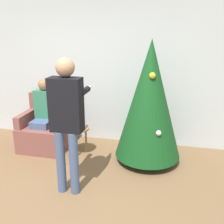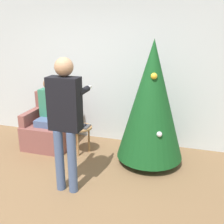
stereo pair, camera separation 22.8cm
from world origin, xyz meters
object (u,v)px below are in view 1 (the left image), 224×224
object	(u,v)px
armchair	(46,130)
person_standing	(67,115)
person_seated	(44,111)
side_stool	(78,132)
christmas_tree	(149,100)

from	to	relation	value
armchair	person_standing	xyz separation A→B (m)	(0.93, -1.17, 0.74)
armchair	person_seated	xyz separation A→B (m)	(0.00, -0.03, 0.36)
person_seated	side_stool	bearing A→B (deg)	-8.86
side_stool	person_seated	bearing A→B (deg)	171.14
armchair	person_seated	distance (m)	0.36
armchair	person_seated	bearing A→B (deg)	-90.00
christmas_tree	side_stool	distance (m)	1.36
armchair	person_seated	world-z (taller)	person_seated
christmas_tree	side_stool	size ratio (longest dim) A/B	4.03
armchair	person_standing	world-z (taller)	person_standing
person_standing	christmas_tree	bearing A→B (deg)	48.68
person_seated	armchair	bearing A→B (deg)	90.00
side_stool	armchair	bearing A→B (deg)	168.77
armchair	person_standing	size ratio (longest dim) A/B	0.54
armchair	christmas_tree	bearing A→B (deg)	-3.29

